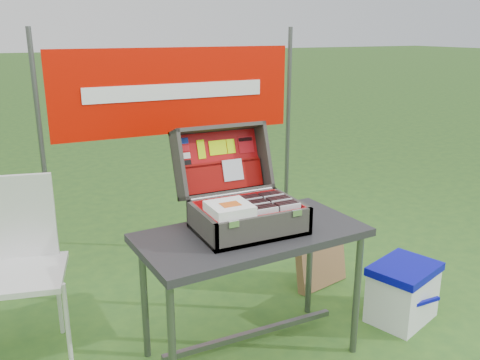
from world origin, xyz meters
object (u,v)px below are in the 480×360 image
cooler (403,292)px  cardboard_box (320,256)px  chair (20,277)px  table (251,294)px  suitcase (243,183)px

cooler → cardboard_box: cardboard_box is taller
cooler → chair: chair is taller
table → cooler: bearing=-8.9°
chair → cardboard_box: size_ratio=2.25×
table → suitcase: 0.59m
cooler → cardboard_box: bearing=89.9°
chair → cardboard_box: bearing=13.1°
cooler → table: bearing=155.7°
suitcase → cooler: 1.26m
chair → cardboard_box: (1.85, 0.02, -0.27)m
cooler → cardboard_box: 0.61m
table → suitcase: size_ratio=2.14×
suitcase → chair: bearing=160.1°
chair → cardboard_box: 1.87m
suitcase → cooler: (0.98, -0.16, -0.77)m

